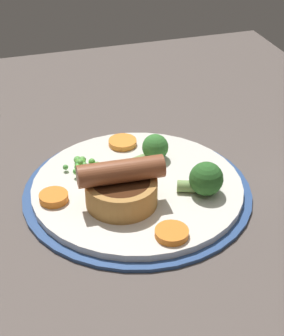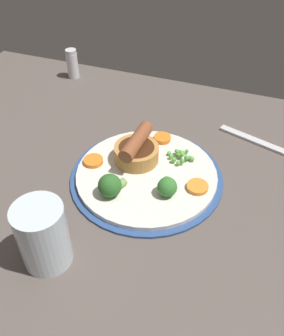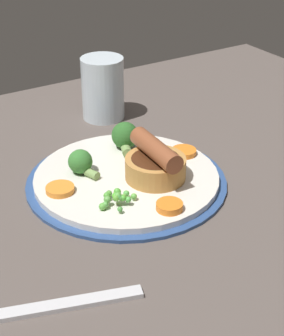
{
  "view_description": "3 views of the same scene",
  "coord_description": "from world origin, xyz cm",
  "px_view_note": "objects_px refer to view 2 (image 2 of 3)",
  "views": [
    {
      "loc": [
        -51.27,
        18.4,
        44.66
      ],
      "look_at": [
        4.05,
        1.26,
        6.85
      ],
      "focal_mm": 60.0,
      "sensor_mm": 36.0,
      "label": 1
    },
    {
      "loc": [
        20.95,
        -47.16,
        52.02
      ],
      "look_at": [
        3.85,
        0.2,
        6.84
      ],
      "focal_mm": 40.0,
      "sensor_mm": 36.0,
      "label": 2
    },
    {
      "loc": [
        38.93,
        61.96,
        45.02
      ],
      "look_at": [
        2.76,
        3.81,
        6.04
      ],
      "focal_mm": 60.0,
      "sensor_mm": 36.0,
      "label": 3
    }
  ],
  "objects_px": {
    "pea_pile": "(181,156)",
    "broccoli_floret_far": "(167,187)",
    "carrot_slice_3": "(197,187)",
    "carrot_slice_5": "(93,161)",
    "sausage_pudding": "(137,150)",
    "dinner_plate": "(147,176)",
    "carrot_slice_1": "(162,138)",
    "drinking_glass": "(43,235)",
    "fork": "(259,142)",
    "salt_shaker": "(72,64)",
    "broccoli_floret_near": "(111,186)"
  },
  "relations": [
    {
      "from": "pea_pile",
      "to": "dinner_plate",
      "type": "bearing_deg",
      "value": -130.43
    },
    {
      "from": "salt_shaker",
      "to": "broccoli_floret_far",
      "type": "bearing_deg",
      "value": -43.45
    },
    {
      "from": "broccoli_floret_far",
      "to": "carrot_slice_5",
      "type": "xyz_separation_m",
      "value": [
        -0.16,
        0.03,
        -0.01
      ]
    },
    {
      "from": "pea_pile",
      "to": "drinking_glass",
      "type": "height_order",
      "value": "drinking_glass"
    },
    {
      "from": "carrot_slice_1",
      "to": "carrot_slice_5",
      "type": "bearing_deg",
      "value": -132.54
    },
    {
      "from": "broccoli_floret_near",
      "to": "drinking_glass",
      "type": "relative_size",
      "value": 0.51
    },
    {
      "from": "pea_pile",
      "to": "broccoli_floret_far",
      "type": "bearing_deg",
      "value": -88.94
    },
    {
      "from": "carrot_slice_3",
      "to": "carrot_slice_5",
      "type": "xyz_separation_m",
      "value": [
        -0.21,
        0.0,
        0.0
      ]
    },
    {
      "from": "pea_pile",
      "to": "broccoli_floret_far",
      "type": "relative_size",
      "value": 1.12
    },
    {
      "from": "carrot_slice_1",
      "to": "dinner_plate",
      "type": "bearing_deg",
      "value": -88.67
    },
    {
      "from": "pea_pile",
      "to": "carrot_slice_1",
      "type": "bearing_deg",
      "value": 138.05
    },
    {
      "from": "dinner_plate",
      "to": "carrot_slice_3",
      "type": "relative_size",
      "value": 7.35
    },
    {
      "from": "sausage_pudding",
      "to": "carrot_slice_5",
      "type": "distance_m",
      "value": 0.09
    },
    {
      "from": "pea_pile",
      "to": "salt_shaker",
      "type": "height_order",
      "value": "salt_shaker"
    },
    {
      "from": "sausage_pudding",
      "to": "carrot_slice_3",
      "type": "height_order",
      "value": "sausage_pudding"
    },
    {
      "from": "dinner_plate",
      "to": "carrot_slice_1",
      "type": "bearing_deg",
      "value": 91.33
    },
    {
      "from": "broccoli_floret_far",
      "to": "drinking_glass",
      "type": "bearing_deg",
      "value": -54.8
    },
    {
      "from": "carrot_slice_5",
      "to": "drinking_glass",
      "type": "xyz_separation_m",
      "value": [
        0.02,
        -0.21,
        0.04
      ]
    },
    {
      "from": "carrot_slice_1",
      "to": "sausage_pudding",
      "type": "bearing_deg",
      "value": -110.24
    },
    {
      "from": "carrot_slice_1",
      "to": "fork",
      "type": "relative_size",
      "value": 0.2
    },
    {
      "from": "carrot_slice_3",
      "to": "salt_shaker",
      "type": "bearing_deg",
      "value": 142.64
    },
    {
      "from": "broccoli_floret_near",
      "to": "fork",
      "type": "distance_m",
      "value": 0.34
    },
    {
      "from": "sausage_pudding",
      "to": "carrot_slice_1",
      "type": "height_order",
      "value": "sausage_pudding"
    },
    {
      "from": "broccoli_floret_near",
      "to": "carrot_slice_5",
      "type": "relative_size",
      "value": 1.46
    },
    {
      "from": "sausage_pudding",
      "to": "carrot_slice_5",
      "type": "xyz_separation_m",
      "value": [
        -0.08,
        -0.04,
        -0.02
      ]
    },
    {
      "from": "pea_pile",
      "to": "carrot_slice_5",
      "type": "xyz_separation_m",
      "value": [
        -0.16,
        -0.07,
        -0.01
      ]
    },
    {
      "from": "fork",
      "to": "drinking_glass",
      "type": "relative_size",
      "value": 1.64
    },
    {
      "from": "pea_pile",
      "to": "sausage_pudding",
      "type": "bearing_deg",
      "value": -159.78
    },
    {
      "from": "broccoli_floret_near",
      "to": "drinking_glass",
      "type": "height_order",
      "value": "drinking_glass"
    },
    {
      "from": "dinner_plate",
      "to": "fork",
      "type": "relative_size",
      "value": 1.6
    },
    {
      "from": "pea_pile",
      "to": "broccoli_floret_far",
      "type": "height_order",
      "value": "broccoli_floret_far"
    },
    {
      "from": "carrot_slice_1",
      "to": "carrot_slice_3",
      "type": "height_order",
      "value": "carrot_slice_1"
    },
    {
      "from": "carrot_slice_3",
      "to": "carrot_slice_5",
      "type": "distance_m",
      "value": 0.21
    },
    {
      "from": "broccoli_floret_far",
      "to": "fork",
      "type": "bearing_deg",
      "value": 129.84
    },
    {
      "from": "sausage_pudding",
      "to": "carrot_slice_3",
      "type": "bearing_deg",
      "value": -102.89
    },
    {
      "from": "sausage_pudding",
      "to": "broccoli_floret_far",
      "type": "relative_size",
      "value": 2.07
    },
    {
      "from": "fork",
      "to": "drinking_glass",
      "type": "distance_m",
      "value": 0.49
    },
    {
      "from": "carrot_slice_5",
      "to": "carrot_slice_3",
      "type": "bearing_deg",
      "value": -0.27
    },
    {
      "from": "broccoli_floret_far",
      "to": "drinking_glass",
      "type": "distance_m",
      "value": 0.23
    },
    {
      "from": "sausage_pudding",
      "to": "salt_shaker",
      "type": "height_order",
      "value": "salt_shaker"
    },
    {
      "from": "sausage_pudding",
      "to": "pea_pile",
      "type": "relative_size",
      "value": 1.85
    },
    {
      "from": "dinner_plate",
      "to": "fork",
      "type": "distance_m",
      "value": 0.26
    },
    {
      "from": "broccoli_floret_near",
      "to": "fork",
      "type": "xyz_separation_m",
      "value": [
        0.23,
        0.25,
        -0.03
      ]
    },
    {
      "from": "dinner_plate",
      "to": "carrot_slice_1",
      "type": "distance_m",
      "value": 0.11
    },
    {
      "from": "carrot_slice_3",
      "to": "carrot_slice_5",
      "type": "height_order",
      "value": "same"
    },
    {
      "from": "dinner_plate",
      "to": "drinking_glass",
      "type": "bearing_deg",
      "value": -110.5
    },
    {
      "from": "dinner_plate",
      "to": "pea_pile",
      "type": "xyz_separation_m",
      "value": [
        0.05,
        0.06,
        0.02
      ]
    },
    {
      "from": "sausage_pudding",
      "to": "carrot_slice_5",
      "type": "bearing_deg",
      "value": 118.89
    },
    {
      "from": "broccoli_floret_near",
      "to": "fork",
      "type": "height_order",
      "value": "broccoli_floret_near"
    },
    {
      "from": "broccoli_floret_near",
      "to": "carrot_slice_5",
      "type": "bearing_deg",
      "value": -112.47
    }
  ]
}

